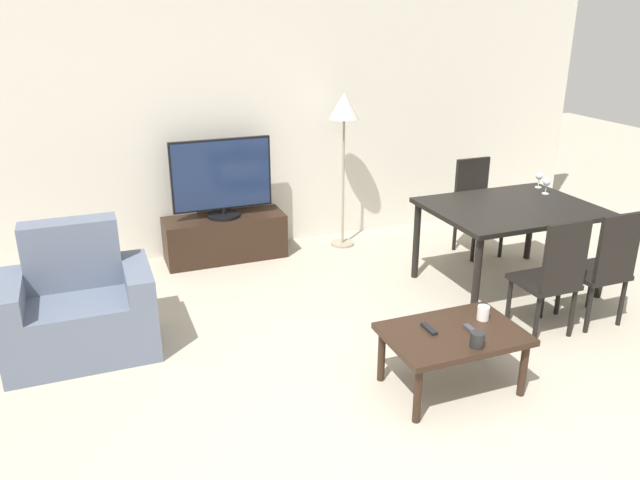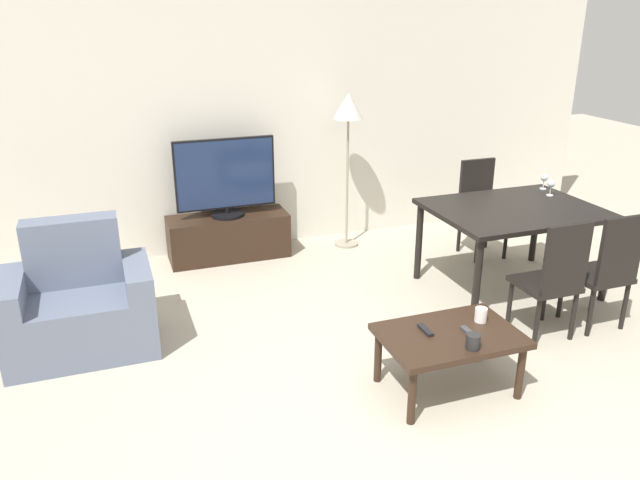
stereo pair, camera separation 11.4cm
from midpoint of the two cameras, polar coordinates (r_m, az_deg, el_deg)
name	(u,v)px [view 1 (the left image)]	position (r m, az deg, el deg)	size (l,w,h in m)	color
ground_plane	(430,447)	(3.76, 9.13, -18.22)	(18.00, 18.00, 0.00)	#B2A893
wall_back	(256,114)	(6.23, -6.44, 11.40)	(7.51, 0.06, 2.70)	silver
armchair	(79,310)	(4.77, -21.80, -5.95)	(1.01, 0.66, 0.93)	slate
tv_stand	(225,237)	(6.17, -9.20, 0.24)	(1.16, 0.41, 0.43)	black
tv	(222,178)	(5.99, -9.52, 5.57)	(0.95, 0.32, 0.76)	black
coffee_table	(453,339)	(4.08, 11.28, -8.84)	(0.87, 0.59, 0.41)	black
dining_table	(511,214)	(5.53, 16.46, 2.26)	(1.38, 1.05, 0.75)	black
dining_chair_near	(553,274)	(4.84, 19.89, -2.95)	(0.40, 0.40, 0.94)	black
dining_chair_far	(476,203)	(6.36, 13.54, 3.31)	(0.40, 0.40, 0.94)	black
dining_chair_near_right	(604,265)	(5.16, 23.98, -2.08)	(0.40, 0.40, 0.94)	black
floor_lamp	(344,117)	(6.16, 1.68, 11.20)	(0.30, 0.30, 1.56)	gray
remote_primary	(472,330)	(4.07, 12.95, -8.06)	(0.04, 0.15, 0.02)	#38383D
remote_secondary	(429,329)	(4.04, 9.14, -8.02)	(0.04, 0.15, 0.02)	black
cup_white_near	(477,340)	(3.90, 13.36, -8.86)	(0.09, 0.09, 0.09)	black
cup_colored_far	(483,313)	(4.22, 13.95, -6.49)	(0.08, 0.08, 0.09)	white
wine_glass_left	(547,183)	(5.93, 19.50, 4.93)	(0.07, 0.07, 0.15)	silver
wine_glass_center	(539,177)	(6.12, 18.92, 5.47)	(0.07, 0.07, 0.15)	silver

